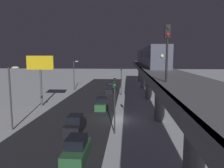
{
  "coord_description": "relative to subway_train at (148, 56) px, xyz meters",
  "views": [
    {
      "loc": [
        -2.02,
        28.73,
        8.81
      ],
      "look_at": [
        1.36,
        -17.4,
        2.74
      ],
      "focal_mm": 34.01,
      "sensor_mm": 36.0,
      "label": 1
    }
  ],
  "objects": [
    {
      "name": "ground_plane",
      "position": [
        6.45,
        17.67,
        -8.76
      ],
      "size": [
        240.0,
        240.0,
        0.0
      ],
      "primitive_type": "plane",
      "color": "silver"
    },
    {
      "name": "avenue_asphalt",
      "position": [
        11.94,
        17.67,
        -8.76
      ],
      "size": [
        11.0,
        105.95,
        0.01
      ],
      "primitive_type": "cube",
      "color": "#28282D",
      "rests_on": "ground_plane"
    },
    {
      "name": "elevated_railway",
      "position": [
        0.09,
        17.67,
        -2.74
      ],
      "size": [
        5.0,
        105.95,
        6.98
      ],
      "color": "slate",
      "rests_on": "ground_plane"
    },
    {
      "name": "sedan_green_2",
      "position": [
        8.74,
        29.31,
        -7.96
      ],
      "size": [
        1.8,
        4.48,
        1.97
      ],
      "rotation": [
        0.0,
        0.0,
        3.14
      ],
      "color": "#2D6038",
      "rests_on": "ground_plane"
    },
    {
      "name": "traffic_light_near",
      "position": [
        5.84,
        23.17,
        -4.56
      ],
      "size": [
        0.32,
        0.44,
        6.4
      ],
      "color": "#2D2D2D",
      "rests_on": "ground_plane"
    },
    {
      "name": "traffic_light_mid",
      "position": [
        5.84,
        -1.3,
        -4.56
      ],
      "size": [
        0.32,
        0.44,
        6.4
      ],
      "color": "#2D2D2D",
      "rests_on": "ground_plane"
    },
    {
      "name": "commercial_billboard",
      "position": [
        19.66,
        10.31,
        -1.93
      ],
      "size": [
        4.8,
        0.36,
        8.9
      ],
      "color": "#4C4C51",
      "rests_on": "ground_plane"
    },
    {
      "name": "subway_train",
      "position": [
        0.0,
        0.0,
        0.0
      ],
      "size": [
        2.94,
        36.87,
        3.4
      ],
      "color": "#4C5160",
      "rests_on": "elevated_railway"
    },
    {
      "name": "street_lamp_near",
      "position": [
        18.01,
        22.67,
        -3.95
      ],
      "size": [
        1.35,
        0.44,
        7.65
      ],
      "color": "#38383D",
      "rests_on": "ground_plane"
    },
    {
      "name": "sedan_black_2",
      "position": [
        8.74,
        -3.9,
        -7.96
      ],
      "size": [
        1.8,
        4.05,
        1.97
      ],
      "rotation": [
        0.0,
        0.0,
        3.14
      ],
      "color": "black",
      "rests_on": "ground_plane"
    },
    {
      "name": "street_lamp_far",
      "position": [
        18.01,
        -7.33,
        -3.95
      ],
      "size": [
        1.35,
        0.44,
        7.65
      ],
      "color": "#38383D",
      "rests_on": "ground_plane"
    },
    {
      "name": "rail_signal",
      "position": [
        1.67,
        31.05,
        0.95
      ],
      "size": [
        0.36,
        0.41,
        4.0
      ],
      "color": "black",
      "rests_on": "elevated_railway"
    },
    {
      "name": "sedan_black",
      "position": [
        10.54,
        22.64,
        -7.96
      ],
      "size": [
        1.8,
        4.34,
        1.97
      ],
      "rotation": [
        0.0,
        0.0,
        3.14
      ],
      "color": "black",
      "rests_on": "ground_plane"
    },
    {
      "name": "sedan_green_3",
      "position": [
        8.74,
        -14.19,
        -7.96
      ],
      "size": [
        1.8,
        4.48,
        1.97
      ],
      "rotation": [
        0.0,
        0.0,
        3.14
      ],
      "color": "#2D6038",
      "rests_on": "ground_plane"
    },
    {
      "name": "sedan_green",
      "position": [
        8.74,
        11.79,
        -7.98
      ],
      "size": [
        1.91,
        4.05,
        1.97
      ],
      "rotation": [
        0.0,
        0.0,
        3.14
      ],
      "color": "#2D6038",
      "rests_on": "ground_plane"
    }
  ]
}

